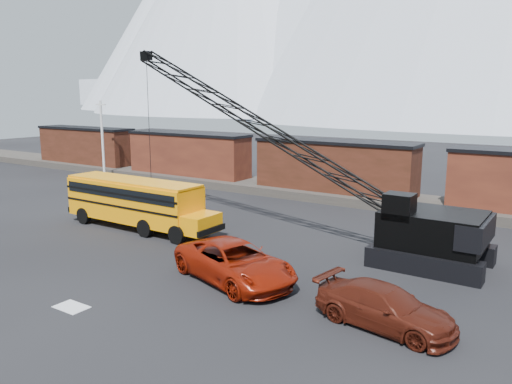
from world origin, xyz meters
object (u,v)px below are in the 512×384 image
red_pickup (235,262)px  maroon_suv (385,307)px  crawler_crane (282,140)px  school_bus (137,201)px

red_pickup → maroon_suv: size_ratio=1.24×
red_pickup → crawler_crane: (-2.01, 7.51, 5.01)m
red_pickup → crawler_crane: size_ratio=0.29×
school_bus → crawler_crane: (8.75, 3.42, 4.14)m
school_bus → maroon_suv: bearing=-14.7°
school_bus → crawler_crane: crawler_crane is taller
crawler_crane → school_bus: bearing=-158.7°
school_bus → crawler_crane: bearing=21.3°
maroon_suv → crawler_crane: bearing=57.5°
school_bus → crawler_crane: 10.27m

